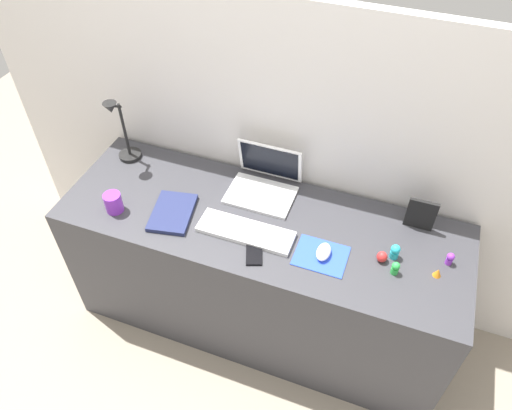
% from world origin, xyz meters
% --- Properties ---
extents(ground_plane, '(6.00, 6.00, 0.00)m').
position_xyz_m(ground_plane, '(0.00, 0.00, 0.00)').
color(ground_plane, gray).
extents(back_wall, '(2.99, 0.05, 1.58)m').
position_xyz_m(back_wall, '(0.00, 0.34, 0.79)').
color(back_wall, silver).
rests_on(back_wall, ground_plane).
extents(desk, '(1.79, 0.61, 0.74)m').
position_xyz_m(desk, '(0.00, 0.00, 0.37)').
color(desk, '#38383D').
rests_on(desk, ground_plane).
extents(laptop, '(0.30, 0.25, 0.21)m').
position_xyz_m(laptop, '(-0.05, 0.20, 0.79)').
color(laptop, white).
rests_on(laptop, desk).
extents(keyboard, '(0.41, 0.13, 0.02)m').
position_xyz_m(keyboard, '(-0.03, -0.09, 0.75)').
color(keyboard, white).
rests_on(keyboard, desk).
extents(mousepad, '(0.21, 0.17, 0.00)m').
position_xyz_m(mousepad, '(0.30, -0.10, 0.74)').
color(mousepad, blue).
rests_on(mousepad, desk).
extents(mouse, '(0.06, 0.10, 0.03)m').
position_xyz_m(mouse, '(0.30, -0.09, 0.76)').
color(mouse, white).
rests_on(mouse, mousepad).
extents(cell_phone, '(0.10, 0.14, 0.01)m').
position_xyz_m(cell_phone, '(0.04, -0.18, 0.74)').
color(cell_phone, black).
rests_on(cell_phone, desk).
extents(desk_lamp, '(0.11, 0.15, 0.35)m').
position_xyz_m(desk_lamp, '(-0.75, 0.16, 0.91)').
color(desk_lamp, black).
rests_on(desk_lamp, desk).
extents(notebook_pad, '(0.21, 0.27, 0.02)m').
position_xyz_m(notebook_pad, '(-0.37, -0.10, 0.75)').
color(notebook_pad, navy).
rests_on(notebook_pad, desk).
extents(picture_frame, '(0.12, 0.02, 0.15)m').
position_xyz_m(picture_frame, '(0.64, 0.20, 0.81)').
color(picture_frame, black).
rests_on(picture_frame, desk).
extents(coffee_mug, '(0.08, 0.08, 0.09)m').
position_xyz_m(coffee_mug, '(-0.62, -0.16, 0.79)').
color(coffee_mug, purple).
rests_on(coffee_mug, desk).
extents(toy_figurine_green, '(0.03, 0.03, 0.06)m').
position_xyz_m(toy_figurine_green, '(0.59, -0.08, 0.77)').
color(toy_figurine_green, green).
rests_on(toy_figurine_green, desk).
extents(toy_figurine_purple, '(0.03, 0.03, 0.06)m').
position_xyz_m(toy_figurine_purple, '(0.78, 0.04, 0.77)').
color(toy_figurine_purple, purple).
rests_on(toy_figurine_purple, desk).
extents(toy_figurine_red, '(0.04, 0.04, 0.05)m').
position_xyz_m(toy_figurine_red, '(0.53, -0.04, 0.76)').
color(toy_figurine_red, red).
rests_on(toy_figurine_red, desk).
extents(toy_figurine_orange, '(0.03, 0.03, 0.04)m').
position_xyz_m(toy_figurine_orange, '(0.74, -0.03, 0.76)').
color(toy_figurine_orange, orange).
rests_on(toy_figurine_orange, desk).
extents(toy_figurine_cyan, '(0.04, 0.04, 0.07)m').
position_xyz_m(toy_figurine_cyan, '(0.57, 0.00, 0.78)').
color(toy_figurine_cyan, '#28B7CC').
rests_on(toy_figurine_cyan, desk).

